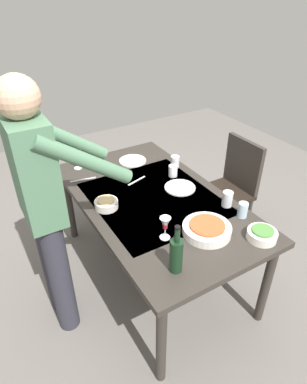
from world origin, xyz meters
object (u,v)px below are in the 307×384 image
Objects in this scene: wine_glass_left at (165,224)px; water_cup_near_left at (227,199)px; chair_near at (232,184)px; person_server at (44,203)px; water_cup_far_right at (175,162)px; water_cup_near_right at (173,171)px; serving_bowl_pasta at (207,229)px; side_bowl_bread at (106,204)px; wine_glass_right at (77,157)px; wine_bottle at (176,254)px; side_bowl_salad at (262,234)px; dinner_plate_near at (180,188)px; water_cup_far_left at (243,210)px; dinner_plate_far at (133,161)px; dining_table at (154,205)px.

water_cup_near_left is (0.07, -0.55, -0.05)m from wine_glass_left.
chair_near is 0.54× the size of person_server.
water_cup_far_right is at bearing -0.42° from water_cup_near_left.
water_cup_near_right is 0.30× the size of serving_bowl_pasta.
wine_glass_left is 0.50m from side_bowl_bread.
wine_bottle is at bearing -177.59° from wine_glass_right.
wine_glass_left is at bearing 142.66° from water_cup_near_right.
side_bowl_salad is (-0.21, -0.25, 0.00)m from serving_bowl_pasta.
dinner_plate_near is (-0.69, -0.54, -0.10)m from wine_glass_right.
wine_bottle is 1.16m from water_cup_far_right.
water_cup_near_left is 0.37m from side_bowl_salad.
water_cup_far_left reaches higher than dinner_plate_near.
water_cup_near_right is 0.39× the size of dinner_plate_far.
dinner_plate_far is at bearing 15.36° from water_cup_near_left.
person_server is 1.19m from water_cup_far_right.
water_cup_far_left is 0.45× the size of dinner_plate_far.
wine_bottle reaches higher than serving_bowl_pasta.
side_bowl_salad is 0.78× the size of dinner_plate_far.
wine_glass_right is 0.66× the size of dinner_plate_near.
wine_bottle is at bearing 104.83° from water_cup_far_left.
wine_glass_right is at bearing -2.40° from side_bowl_bread.
wine_glass_right is (0.60, 1.17, 0.31)m from chair_near.
dining_table is 16.21× the size of water_cup_far_left.
dinner_plate_near is (0.51, -0.15, -0.03)m from serving_bowl_pasta.
wine_glass_left is 1.68× the size of water_cup_near_right.
dining_table is 10.51× the size of side_bowl_bread.
water_cup_far_right is at bearing -3.19° from side_bowl_salad.
wine_bottle is 0.59m from side_bowl_salad.
water_cup_far_left is 0.35× the size of serving_bowl_pasta.
dining_table is at bearing -100.68° from side_bowl_bread.
water_cup_near_left reaches higher than serving_bowl_pasta.
wine_glass_right reaches higher than side_bowl_bread.
water_cup_near_right is (0.19, -0.29, 0.11)m from dining_table.
person_server is at bearing 101.47° from water_cup_near_right.
wine_glass_left is at bearing -172.39° from wine_glass_right.
dinner_plate_near is at bearing -95.42° from side_bowl_bread.
wine_bottle is at bearing -142.32° from person_server.
serving_bowl_pasta is (-0.59, 0.78, 0.24)m from chair_near.
wine_bottle reaches higher than dinner_plate_far.
serving_bowl_pasta is at bearing -143.55° from side_bowl_bread.
wine_bottle is 0.71m from water_cup_near_left.
side_bowl_salad reaches higher than dinner_plate_far.
dining_table is at bearing -88.50° from person_server.
water_cup_near_left is at bearing -156.77° from dinner_plate_near.
wine_bottle is 3.06× the size of water_cup_far_right.
wine_glass_left is 0.66× the size of dinner_plate_far.
water_cup_far_right reaches higher than dining_table.
person_server is 10.56× the size of side_bowl_bread.
wine_glass_right is 1.56× the size of water_cup_far_right.
water_cup_far_left is 0.79m from water_cup_far_right.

